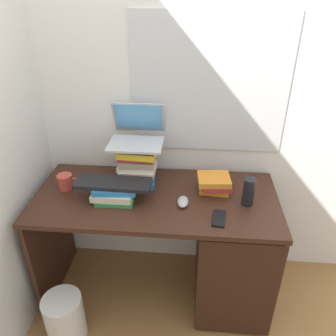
{
  "coord_description": "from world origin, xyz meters",
  "views": [
    {
      "loc": [
        0.21,
        -1.57,
        1.86
      ],
      "look_at": [
        0.07,
        0.02,
        0.95
      ],
      "focal_mm": 35.79,
      "sensor_mm": 36.0,
      "label": 1
    }
  ],
  "objects_px": {
    "keyboard": "(113,183)",
    "mug": "(66,182)",
    "book_stack_keyboard_riser": "(115,192)",
    "computer_mouse": "(183,202)",
    "water_bottle": "(249,192)",
    "desk": "(214,248)",
    "laptop": "(137,133)",
    "book_stack_side": "(215,183)",
    "book_stack_tall": "(137,165)",
    "cell_phone": "(219,218)",
    "wastebasket": "(65,318)"
  },
  "relations": [
    {
      "from": "mug",
      "to": "cell_phone",
      "type": "relative_size",
      "value": 0.91
    },
    {
      "from": "book_stack_tall",
      "to": "computer_mouse",
      "type": "distance_m",
      "value": 0.37
    },
    {
      "from": "mug",
      "to": "desk",
      "type": "bearing_deg",
      "value": -4.01
    },
    {
      "from": "book_stack_tall",
      "to": "wastebasket",
      "type": "relative_size",
      "value": 0.81
    },
    {
      "from": "desk",
      "to": "wastebasket",
      "type": "bearing_deg",
      "value": -156.88
    },
    {
      "from": "book_stack_side",
      "to": "water_bottle",
      "type": "xyz_separation_m",
      "value": [
        0.18,
        -0.12,
        0.03
      ]
    },
    {
      "from": "wastebasket",
      "to": "keyboard",
      "type": "bearing_deg",
      "value": 52.44
    },
    {
      "from": "mug",
      "to": "wastebasket",
      "type": "distance_m",
      "value": 0.78
    },
    {
      "from": "desk",
      "to": "book_stack_tall",
      "type": "distance_m",
      "value": 0.69
    },
    {
      "from": "desk",
      "to": "mug",
      "type": "relative_size",
      "value": 11.27
    },
    {
      "from": "desk",
      "to": "computer_mouse",
      "type": "bearing_deg",
      "value": -167.59
    },
    {
      "from": "desk",
      "to": "laptop",
      "type": "distance_m",
      "value": 0.84
    },
    {
      "from": "laptop",
      "to": "cell_phone",
      "type": "xyz_separation_m",
      "value": [
        0.48,
        -0.39,
        -0.29
      ]
    },
    {
      "from": "book_stack_keyboard_riser",
      "to": "computer_mouse",
      "type": "xyz_separation_m",
      "value": [
        0.38,
        -0.02,
        -0.03
      ]
    },
    {
      "from": "mug",
      "to": "water_bottle",
      "type": "distance_m",
      "value": 1.05
    },
    {
      "from": "water_bottle",
      "to": "desk",
      "type": "bearing_deg",
      "value": 176.94
    },
    {
      "from": "book_stack_keyboard_riser",
      "to": "computer_mouse",
      "type": "height_order",
      "value": "book_stack_keyboard_riser"
    },
    {
      "from": "keyboard",
      "to": "wastebasket",
      "type": "bearing_deg",
      "value": -126.03
    },
    {
      "from": "book_stack_keyboard_riser",
      "to": "keyboard",
      "type": "relative_size",
      "value": 0.59
    },
    {
      "from": "computer_mouse",
      "to": "book_stack_side",
      "type": "bearing_deg",
      "value": 40.46
    },
    {
      "from": "book_stack_keyboard_riser",
      "to": "laptop",
      "type": "distance_m",
      "value": 0.37
    },
    {
      "from": "desk",
      "to": "cell_phone",
      "type": "xyz_separation_m",
      "value": [
        -0.01,
        -0.16,
        0.35
      ]
    },
    {
      "from": "desk",
      "to": "book_stack_tall",
      "type": "relative_size",
      "value": 5.63
    },
    {
      "from": "desk",
      "to": "book_stack_keyboard_riser",
      "type": "height_order",
      "value": "book_stack_keyboard_riser"
    },
    {
      "from": "keyboard",
      "to": "water_bottle",
      "type": "distance_m",
      "value": 0.74
    },
    {
      "from": "computer_mouse",
      "to": "water_bottle",
      "type": "distance_m",
      "value": 0.36
    },
    {
      "from": "book_stack_keyboard_riser",
      "to": "computer_mouse",
      "type": "relative_size",
      "value": 2.4
    },
    {
      "from": "book_stack_keyboard_riser",
      "to": "cell_phone",
      "type": "xyz_separation_m",
      "value": [
        0.57,
        -0.13,
        -0.04
      ]
    },
    {
      "from": "book_stack_tall",
      "to": "cell_phone",
      "type": "bearing_deg",
      "value": -33.89
    },
    {
      "from": "cell_phone",
      "to": "book_stack_side",
      "type": "bearing_deg",
      "value": 99.84
    },
    {
      "from": "wastebasket",
      "to": "computer_mouse",
      "type": "bearing_deg",
      "value": 26.08
    },
    {
      "from": "book_stack_keyboard_riser",
      "to": "book_stack_side",
      "type": "bearing_deg",
      "value": 13.43
    },
    {
      "from": "book_stack_tall",
      "to": "wastebasket",
      "type": "xyz_separation_m",
      "value": [
        -0.37,
        -0.53,
        -0.74
      ]
    },
    {
      "from": "keyboard",
      "to": "mug",
      "type": "xyz_separation_m",
      "value": [
        -0.31,
        0.08,
        -0.06
      ]
    },
    {
      "from": "desk",
      "to": "computer_mouse",
      "type": "height_order",
      "value": "computer_mouse"
    },
    {
      "from": "laptop",
      "to": "water_bottle",
      "type": "distance_m",
      "value": 0.72
    },
    {
      "from": "book_stack_keyboard_riser",
      "to": "laptop",
      "type": "bearing_deg",
      "value": 69.54
    },
    {
      "from": "laptop",
      "to": "book_stack_keyboard_riser",
      "type": "bearing_deg",
      "value": -110.46
    },
    {
      "from": "desk",
      "to": "laptop",
      "type": "height_order",
      "value": "laptop"
    },
    {
      "from": "computer_mouse",
      "to": "cell_phone",
      "type": "height_order",
      "value": "computer_mouse"
    },
    {
      "from": "desk",
      "to": "book_stack_keyboard_riser",
      "type": "xyz_separation_m",
      "value": [
        -0.58,
        -0.03,
        0.39
      ]
    },
    {
      "from": "book_stack_side",
      "to": "cell_phone",
      "type": "distance_m",
      "value": 0.27
    },
    {
      "from": "wastebasket",
      "to": "desk",
      "type": "bearing_deg",
      "value": 23.12
    },
    {
      "from": "laptop",
      "to": "computer_mouse",
      "type": "bearing_deg",
      "value": -43.48
    },
    {
      "from": "desk",
      "to": "laptop",
      "type": "relative_size",
      "value": 4.48
    },
    {
      "from": "keyboard",
      "to": "mug",
      "type": "distance_m",
      "value": 0.33
    },
    {
      "from": "desk",
      "to": "wastebasket",
      "type": "relative_size",
      "value": 4.55
    },
    {
      "from": "keyboard",
      "to": "water_bottle",
      "type": "bearing_deg",
      "value": 2.38
    },
    {
      "from": "book_stack_tall",
      "to": "book_stack_keyboard_riser",
      "type": "height_order",
      "value": "book_stack_tall"
    },
    {
      "from": "computer_mouse",
      "to": "water_bottle",
      "type": "height_order",
      "value": "water_bottle"
    }
  ]
}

